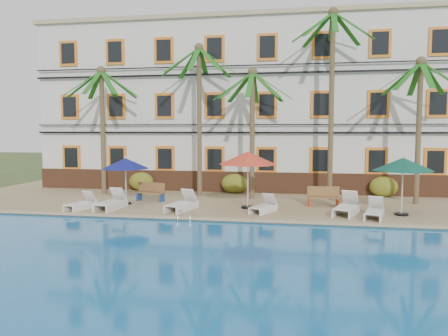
% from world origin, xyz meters
% --- Properties ---
extents(ground, '(100.00, 100.00, 0.00)m').
position_xyz_m(ground, '(0.00, 0.00, 0.00)').
color(ground, '#384C23').
rests_on(ground, ground).
extents(pool_deck, '(30.00, 12.00, 0.25)m').
position_xyz_m(pool_deck, '(0.00, 5.00, 0.12)').
color(pool_deck, tan).
rests_on(pool_deck, ground).
extents(swimming_pool, '(26.00, 12.00, 0.20)m').
position_xyz_m(swimming_pool, '(0.00, -7.00, 0.10)').
color(swimming_pool, '#1768AC').
rests_on(swimming_pool, ground).
extents(pool_coping, '(30.00, 0.35, 0.06)m').
position_xyz_m(pool_coping, '(0.00, -0.90, 0.28)').
color(pool_coping, tan).
rests_on(pool_coping, pool_deck).
extents(hotel_building, '(25.40, 6.44, 10.22)m').
position_xyz_m(hotel_building, '(0.00, 9.98, 5.37)').
color(hotel_building, silver).
rests_on(hotel_building, pool_deck).
extents(palm_a, '(4.12, 4.12, 7.11)m').
position_xyz_m(palm_a, '(-7.49, 5.04, 4.85)').
color(palm_a, brown).
rests_on(palm_a, pool_deck).
extents(palm_b, '(4.12, 4.12, 8.22)m').
position_xyz_m(palm_b, '(-2.01, 5.25, 5.49)').
color(palm_b, brown).
rests_on(palm_b, pool_deck).
extents(palm_c, '(4.12, 4.12, 6.81)m').
position_xyz_m(palm_c, '(0.92, 4.78, 4.67)').
color(palm_c, brown).
rests_on(palm_c, pool_deck).
extents(palm_d, '(4.12, 4.12, 9.77)m').
position_xyz_m(palm_d, '(4.93, 5.30, 6.37)').
color(palm_d, brown).
rests_on(palm_d, pool_deck).
extents(palm_e, '(4.12, 4.12, 7.07)m').
position_xyz_m(palm_e, '(8.98, 4.47, 4.83)').
color(palm_e, brown).
rests_on(palm_e, pool_deck).
extents(shrub_left, '(1.50, 0.90, 1.10)m').
position_xyz_m(shrub_left, '(-5.87, 6.60, 0.80)').
color(shrub_left, '#265217').
rests_on(shrub_left, pool_deck).
extents(shrub_mid, '(1.50, 0.90, 1.10)m').
position_xyz_m(shrub_mid, '(-0.29, 6.60, 0.80)').
color(shrub_mid, '#265217').
rests_on(shrub_mid, pool_deck).
extents(shrub_right, '(1.50, 0.90, 1.10)m').
position_xyz_m(shrub_right, '(7.84, 6.60, 0.80)').
color(shrub_right, '#265217').
rests_on(shrub_right, pool_deck).
extents(umbrella_blue, '(2.31, 2.31, 2.32)m').
position_xyz_m(umbrella_blue, '(-4.92, 2.02, 2.22)').
color(umbrella_blue, black).
rests_on(umbrella_blue, pool_deck).
extents(umbrella_red, '(2.70, 2.70, 2.69)m').
position_xyz_m(umbrella_red, '(1.04, 1.92, 2.55)').
color(umbrella_red, black).
rests_on(umbrella_red, pool_deck).
extents(umbrella_green, '(2.52, 2.52, 2.52)m').
position_xyz_m(umbrella_green, '(7.65, 1.41, 2.40)').
color(umbrella_green, black).
rests_on(umbrella_green, pool_deck).
extents(lounger_a, '(0.97, 1.77, 0.79)m').
position_xyz_m(lounger_a, '(-6.40, 0.39, 0.51)').
color(lounger_a, white).
rests_on(lounger_a, pool_deck).
extents(lounger_b, '(0.86, 2.02, 0.93)m').
position_xyz_m(lounger_b, '(-5.07, 0.66, 0.55)').
color(lounger_b, white).
rests_on(lounger_b, pool_deck).
extents(lounger_c, '(1.19, 2.05, 0.91)m').
position_xyz_m(lounger_c, '(-1.80, 0.91, 0.55)').
color(lounger_c, white).
rests_on(lounger_c, pool_deck).
extents(lounger_d, '(1.20, 1.76, 0.78)m').
position_xyz_m(lounger_d, '(1.86, 1.09, 0.50)').
color(lounger_d, white).
rests_on(lounger_d, pool_deck).
extents(lounger_e, '(1.35, 2.19, 0.98)m').
position_xyz_m(lounger_e, '(5.38, 1.19, 0.57)').
color(lounger_e, white).
rests_on(lounger_e, pool_deck).
extents(lounger_f, '(1.07, 1.91, 0.86)m').
position_xyz_m(lounger_f, '(6.42, 0.57, 0.53)').
color(lounger_f, white).
rests_on(lounger_f, pool_deck).
extents(bench_left, '(1.56, 0.73, 0.93)m').
position_xyz_m(bench_left, '(-4.06, 3.18, 0.72)').
color(bench_left, olive).
rests_on(bench_left, pool_deck).
extents(bench_right, '(1.53, 0.59, 0.93)m').
position_xyz_m(bench_right, '(4.49, 3.07, 0.72)').
color(bench_right, olive).
rests_on(bench_right, pool_deck).
extents(pool_ladder, '(0.54, 0.74, 0.74)m').
position_xyz_m(pool_ladder, '(-1.12, -1.00, 0.25)').
color(pool_ladder, silver).
rests_on(pool_ladder, ground).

